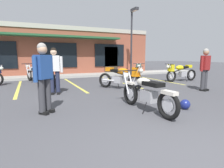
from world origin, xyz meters
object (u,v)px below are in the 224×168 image
(motorcycle_silver_naked, at_px, (138,70))
(helmet_on_pavement, at_px, (185,104))
(motorcycle_blue_standard, at_px, (46,77))
(parking_lot_lamp_post, at_px, (132,33))
(motorcycle_foreground_classic, at_px, (146,93))
(person_in_shorts_foreground, at_px, (54,68))
(person_by_back_row, at_px, (44,74))
(motorcycle_red_sportbike, at_px, (34,74))
(motorcycle_green_cafe_racer, at_px, (180,72))
(person_in_black_shirt, at_px, (205,67))
(motorcycle_cream_vintage, at_px, (122,77))

(motorcycle_silver_naked, bearing_deg, helmet_on_pavement, -112.14)
(motorcycle_blue_standard, height_order, parking_lot_lamp_post, parking_lot_lamp_post)
(motorcycle_foreground_classic, distance_m, motorcycle_blue_standard, 5.10)
(person_in_shorts_foreground, xyz_separation_m, person_by_back_row, (-0.52, -2.25, 0.00))
(motorcycle_foreground_classic, relative_size, person_by_back_row, 1.26)
(motorcycle_foreground_classic, relative_size, motorcycle_red_sportbike, 1.04)
(motorcycle_green_cafe_racer, bearing_deg, person_in_black_shirt, -116.15)
(motorcycle_green_cafe_racer, xyz_separation_m, person_in_black_shirt, (-1.24, -2.52, 0.42))
(motorcycle_green_cafe_racer, relative_size, helmet_on_pavement, 8.11)
(person_in_black_shirt, height_order, helmet_on_pavement, person_in_black_shirt)
(motorcycle_silver_naked, relative_size, person_by_back_row, 1.12)
(motorcycle_blue_standard, distance_m, parking_lot_lamp_post, 7.09)
(motorcycle_foreground_classic, relative_size, person_in_shorts_foreground, 1.26)
(motorcycle_red_sportbike, xyz_separation_m, motorcycle_green_cafe_racer, (7.33, -2.97, 0.07))
(motorcycle_red_sportbike, relative_size, motorcycle_green_cafe_racer, 0.96)
(helmet_on_pavement, height_order, parking_lot_lamp_post, parking_lot_lamp_post)
(person_in_black_shirt, relative_size, person_in_shorts_foreground, 1.00)
(motorcycle_cream_vintage, relative_size, person_by_back_row, 1.11)
(motorcycle_foreground_classic, xyz_separation_m, person_by_back_row, (-2.33, 0.84, 0.49))
(person_in_black_shirt, relative_size, person_by_back_row, 1.00)
(motorcycle_green_cafe_racer, relative_size, motorcycle_cream_vintage, 1.14)
(motorcycle_foreground_classic, xyz_separation_m, motorcycle_blue_standard, (-1.98, 4.70, 0.00))
(person_in_black_shirt, bearing_deg, motorcycle_red_sportbike, 138.03)
(motorcycle_blue_standard, distance_m, motorcycle_green_cafe_racer, 6.98)
(motorcycle_cream_vintage, distance_m, person_in_shorts_foreground, 2.69)
(motorcycle_silver_naked, bearing_deg, motorcycle_cream_vintage, -132.49)
(motorcycle_blue_standard, bearing_deg, parking_lot_lamp_post, 25.03)
(motorcycle_red_sportbike, distance_m, motorcycle_cream_vintage, 5.03)
(motorcycle_cream_vintage, bearing_deg, person_in_shorts_foreground, 177.33)
(motorcycle_cream_vintage, height_order, person_in_shorts_foreground, person_in_shorts_foreground)
(motorcycle_foreground_classic, xyz_separation_m, motorcycle_red_sportbike, (-2.39, 6.81, 0.00))
(motorcycle_cream_vintage, height_order, parking_lot_lamp_post, parking_lot_lamp_post)
(motorcycle_red_sportbike, distance_m, motorcycle_silver_naked, 5.99)
(motorcycle_green_cafe_racer, distance_m, person_in_shorts_foreground, 6.81)
(motorcycle_cream_vintage, xyz_separation_m, parking_lot_lamp_post, (3.18, 4.54, 2.46))
(motorcycle_green_cafe_racer, bearing_deg, motorcycle_red_sportbike, 157.97)
(person_in_black_shirt, bearing_deg, person_in_shorts_foreground, 162.30)
(motorcycle_foreground_classic, distance_m, motorcycle_red_sportbike, 7.22)
(motorcycle_foreground_classic, bearing_deg, motorcycle_silver_naked, 59.08)
(person_in_shorts_foreground, bearing_deg, motorcycle_cream_vintage, -2.67)
(motorcycle_red_sportbike, relative_size, helmet_on_pavement, 7.80)
(person_in_shorts_foreground, height_order, person_by_back_row, same)
(motorcycle_silver_naked, distance_m, helmet_on_pavement, 6.71)
(motorcycle_silver_naked, height_order, parking_lot_lamp_post, parking_lot_lamp_post)
(helmet_on_pavement, bearing_deg, person_in_black_shirt, 31.19)
(motorcycle_silver_naked, distance_m, parking_lot_lamp_post, 2.98)
(motorcycle_foreground_classic, distance_m, person_in_black_shirt, 3.97)
(motorcycle_foreground_classic, height_order, person_in_black_shirt, person_in_black_shirt)
(motorcycle_red_sportbike, distance_m, person_in_shorts_foreground, 3.80)
(motorcycle_green_cafe_racer, bearing_deg, motorcycle_blue_standard, 172.97)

